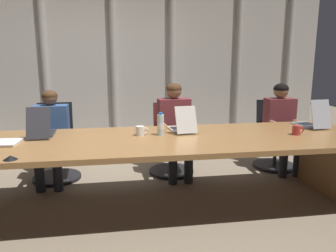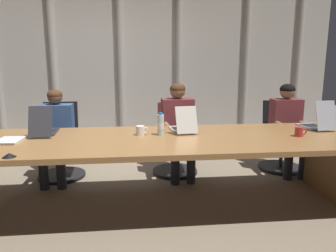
{
  "view_description": "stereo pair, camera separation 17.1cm",
  "coord_description": "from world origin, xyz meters",
  "px_view_note": "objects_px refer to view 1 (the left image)",
  "views": [
    {
      "loc": [
        0.03,
        -3.12,
        1.5
      ],
      "look_at": [
        0.55,
        0.1,
        0.84
      ],
      "focal_mm": 34.69,
      "sensor_mm": 36.0,
      "label": 1
    },
    {
      "loc": [
        0.2,
        -3.14,
        1.5
      ],
      "look_at": [
        0.55,
        0.1,
        0.84
      ],
      "focal_mm": 34.69,
      "sensor_mm": 36.0,
      "label": 2
    }
  ],
  "objects_px": {
    "laptop_center": "(182,126)",
    "water_bottle_secondary": "(161,125)",
    "laptop_right_mid": "(311,122)",
    "office_chair_left_mid": "(56,151)",
    "person_left_mid": "(51,131)",
    "spiral_notepad": "(7,143)",
    "office_chair_right_mid": "(274,142)",
    "coffee_mug_far": "(140,131)",
    "person_center": "(175,124)",
    "laptop_left_mid": "(42,130)",
    "coffee_mug_near": "(297,130)",
    "conference_mic_left_side": "(10,158)",
    "office_chair_center": "(171,146)",
    "person_right_mid": "(282,121)"
  },
  "relations": [
    {
      "from": "laptop_right_mid",
      "to": "person_left_mid",
      "type": "bearing_deg",
      "value": 73.95
    },
    {
      "from": "laptop_right_mid",
      "to": "person_right_mid",
      "type": "bearing_deg",
      "value": -2.64
    },
    {
      "from": "person_left_mid",
      "to": "coffee_mug_far",
      "type": "relative_size",
      "value": 8.45
    },
    {
      "from": "water_bottle_secondary",
      "to": "office_chair_right_mid",
      "type": "bearing_deg",
      "value": 27.92
    },
    {
      "from": "office_chair_left_mid",
      "to": "water_bottle_secondary",
      "type": "relative_size",
      "value": 4.01
    },
    {
      "from": "laptop_right_mid",
      "to": "person_center",
      "type": "distance_m",
      "value": 1.63
    },
    {
      "from": "person_left_mid",
      "to": "water_bottle_secondary",
      "type": "xyz_separation_m",
      "value": [
        1.24,
        -0.77,
        0.19
      ]
    },
    {
      "from": "office_chair_center",
      "to": "person_center",
      "type": "bearing_deg",
      "value": 12.74
    },
    {
      "from": "laptop_left_mid",
      "to": "conference_mic_left_side",
      "type": "bearing_deg",
      "value": 172.58
    },
    {
      "from": "laptop_left_mid",
      "to": "spiral_notepad",
      "type": "relative_size",
      "value": 1.48
    },
    {
      "from": "office_chair_center",
      "to": "conference_mic_left_side",
      "type": "distance_m",
      "value": 2.24
    },
    {
      "from": "office_chair_left_mid",
      "to": "conference_mic_left_side",
      "type": "height_order",
      "value": "office_chair_left_mid"
    },
    {
      "from": "office_chair_left_mid",
      "to": "spiral_notepad",
      "type": "xyz_separation_m",
      "value": [
        -0.24,
        -1.05,
        0.38
      ]
    },
    {
      "from": "person_left_mid",
      "to": "laptop_left_mid",
      "type": "bearing_deg",
      "value": 3.25
    },
    {
      "from": "person_center",
      "to": "water_bottle_secondary",
      "type": "distance_m",
      "value": 0.85
    },
    {
      "from": "office_chair_center",
      "to": "water_bottle_secondary",
      "type": "xyz_separation_m",
      "value": [
        -0.27,
        -0.93,
        0.49
      ]
    },
    {
      "from": "office_chair_right_mid",
      "to": "person_left_mid",
      "type": "relative_size",
      "value": 0.82
    },
    {
      "from": "water_bottle_secondary",
      "to": "coffee_mug_far",
      "type": "xyz_separation_m",
      "value": [
        -0.21,
        0.03,
        -0.06
      ]
    },
    {
      "from": "laptop_center",
      "to": "person_center",
      "type": "distance_m",
      "value": 0.64
    },
    {
      "from": "person_right_mid",
      "to": "conference_mic_left_side",
      "type": "bearing_deg",
      "value": -64.28
    },
    {
      "from": "laptop_right_mid",
      "to": "office_chair_left_mid",
      "type": "bearing_deg",
      "value": 71.01
    },
    {
      "from": "office_chair_right_mid",
      "to": "water_bottle_secondary",
      "type": "distance_m",
      "value": 2.05
    },
    {
      "from": "person_right_mid",
      "to": "spiral_notepad",
      "type": "bearing_deg",
      "value": -73.97
    },
    {
      "from": "office_chair_left_mid",
      "to": "person_left_mid",
      "type": "xyz_separation_m",
      "value": [
        -0.01,
        -0.16,
        0.29
      ]
    },
    {
      "from": "person_left_mid",
      "to": "water_bottle_secondary",
      "type": "relative_size",
      "value": 4.77
    },
    {
      "from": "person_left_mid",
      "to": "coffee_mug_far",
      "type": "distance_m",
      "value": 1.28
    },
    {
      "from": "person_center",
      "to": "office_chair_center",
      "type": "bearing_deg",
      "value": -171.61
    },
    {
      "from": "laptop_right_mid",
      "to": "coffee_mug_far",
      "type": "bearing_deg",
      "value": 89.08
    },
    {
      "from": "laptop_center",
      "to": "person_left_mid",
      "type": "bearing_deg",
      "value": 61.16
    },
    {
      "from": "office_chair_center",
      "to": "spiral_notepad",
      "type": "xyz_separation_m",
      "value": [
        -1.73,
        -1.04,
        0.39
      ]
    },
    {
      "from": "laptop_center",
      "to": "water_bottle_secondary",
      "type": "height_order",
      "value": "laptop_center"
    },
    {
      "from": "coffee_mug_near",
      "to": "conference_mic_left_side",
      "type": "xyz_separation_m",
      "value": [
        -2.68,
        -0.44,
        -0.03
      ]
    },
    {
      "from": "coffee_mug_near",
      "to": "spiral_notepad",
      "type": "bearing_deg",
      "value": 178.16
    },
    {
      "from": "water_bottle_secondary",
      "to": "conference_mic_left_side",
      "type": "relative_size",
      "value": 2.18
    },
    {
      "from": "office_chair_center",
      "to": "coffee_mug_near",
      "type": "bearing_deg",
      "value": 46.15
    },
    {
      "from": "laptop_left_mid",
      "to": "water_bottle_secondary",
      "type": "height_order",
      "value": "laptop_left_mid"
    },
    {
      "from": "person_left_mid",
      "to": "person_center",
      "type": "bearing_deg",
      "value": 90.32
    },
    {
      "from": "laptop_center",
      "to": "person_left_mid",
      "type": "relative_size",
      "value": 0.39
    },
    {
      "from": "office_chair_center",
      "to": "water_bottle_secondary",
      "type": "relative_size",
      "value": 3.88
    },
    {
      "from": "laptop_center",
      "to": "conference_mic_left_side",
      "type": "height_order",
      "value": "laptop_center"
    },
    {
      "from": "person_left_mid",
      "to": "water_bottle_secondary",
      "type": "height_order",
      "value": "person_left_mid"
    },
    {
      "from": "person_left_mid",
      "to": "coffee_mug_far",
      "type": "bearing_deg",
      "value": 54.11
    },
    {
      "from": "office_chair_center",
      "to": "coffee_mug_near",
      "type": "distance_m",
      "value": 1.66
    },
    {
      "from": "office_chair_right_mid",
      "to": "person_left_mid",
      "type": "distance_m",
      "value": 3.02
    },
    {
      "from": "person_right_mid",
      "to": "water_bottle_secondary",
      "type": "bearing_deg",
      "value": -65.59
    },
    {
      "from": "water_bottle_secondary",
      "to": "spiral_notepad",
      "type": "bearing_deg",
      "value": -175.65
    },
    {
      "from": "water_bottle_secondary",
      "to": "laptop_left_mid",
      "type": "bearing_deg",
      "value": 172.21
    },
    {
      "from": "coffee_mug_far",
      "to": "spiral_notepad",
      "type": "xyz_separation_m",
      "value": [
        -1.26,
        -0.14,
        -0.04
      ]
    },
    {
      "from": "laptop_right_mid",
      "to": "water_bottle_secondary",
      "type": "relative_size",
      "value": 1.9
    },
    {
      "from": "office_chair_right_mid",
      "to": "conference_mic_left_side",
      "type": "distance_m",
      "value": 3.45
    }
  ]
}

